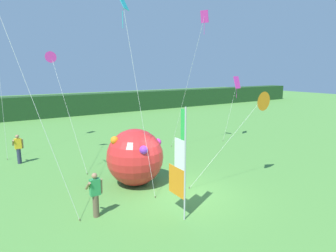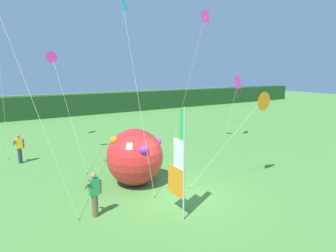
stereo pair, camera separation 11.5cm
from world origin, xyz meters
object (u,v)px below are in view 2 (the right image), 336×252
kite_magenta_diamond_0 (238,84)px  kite_magenta_delta_1 (52,57)px  person_near_banner (94,193)px  kite_cyan_diamond_3 (124,12)px  kite_magenta_diamond_4 (202,28)px  inflatable_balloon (135,157)px  banner_flag (179,165)px  person_mid_field (19,148)px  kite_orange_delta_6 (261,101)px

kite_magenta_diamond_0 → kite_magenta_delta_1: kite_magenta_delta_1 is taller
person_near_banner → kite_cyan_diamond_3: (2.27, 2.14, 6.72)m
person_near_banner → kite_magenta_diamond_0: size_ratio=0.35×
kite_magenta_diamond_4 → kite_magenta_delta_1: bearing=162.1°
inflatable_balloon → kite_magenta_diamond_4: kite_magenta_diamond_4 is taller
banner_flag → kite_magenta_diamond_4: kite_magenta_diamond_4 is taller
person_mid_field → inflatable_balloon: (4.23, -6.25, 0.41)m
kite_magenta_diamond_4 → kite_orange_delta_6: kite_magenta_diamond_4 is taller
banner_flag → person_mid_field: bearing=113.4°
person_near_banner → kite_cyan_diamond_3: size_ratio=0.20×
banner_flag → inflatable_balloon: 3.62m
banner_flag → kite_magenta_diamond_0: (10.42, 7.52, 2.25)m
person_mid_field → inflatable_balloon: inflatable_balloon is taller
kite_magenta_diamond_4 → kite_magenta_diamond_0: bearing=9.4°
kite_magenta_diamond_4 → person_near_banner: bearing=-149.6°
kite_magenta_delta_1 → kite_magenta_diamond_4: (8.57, -2.78, 1.94)m
person_mid_field → kite_magenta_delta_1: (2.10, -0.17, 5.03)m
banner_flag → person_mid_field: 10.74m
banner_flag → kite_magenta_delta_1: kite_magenta_delta_1 is taller
person_mid_field → kite_magenta_diamond_0: kite_magenta_diamond_0 is taller
person_mid_field → kite_magenta_diamond_4: kite_magenta_diamond_4 is taller
kite_cyan_diamond_3 → banner_flag: bearing=-85.6°
kite_magenta_delta_1 → person_near_banner: bearing=-93.0°
kite_magenta_diamond_0 → kite_magenta_diamond_4: 5.47m
person_mid_field → kite_magenta_diamond_0: 15.20m
kite_cyan_diamond_3 → kite_magenta_diamond_4: kite_magenta_diamond_4 is taller
kite_orange_delta_6 → kite_magenta_diamond_0: bearing=51.5°
kite_magenta_diamond_4 → kite_orange_delta_6: size_ratio=2.08×
kite_magenta_delta_1 → kite_orange_delta_6: 11.58m
person_mid_field → kite_cyan_diamond_3: kite_cyan_diamond_3 is taller
banner_flag → inflatable_balloon: size_ratio=1.51×
kite_magenta_diamond_0 → kite_orange_delta_6: bearing=-128.5°
person_near_banner → kite_magenta_delta_1: size_ratio=0.26×
person_near_banner → person_mid_field: bearing=101.6°
inflatable_balloon → kite_magenta_delta_1: size_ratio=0.42×
person_near_banner → kite_magenta_delta_1: kite_magenta_delta_1 is taller
kite_magenta_diamond_0 → kite_magenta_diamond_4: bearing=-170.6°
person_near_banner → kite_magenta_delta_1: bearing=87.0°
person_near_banner → kite_magenta_diamond_4: (8.99, 5.27, 6.98)m
kite_magenta_diamond_0 → kite_orange_delta_6: kite_magenta_diamond_0 is taller
kite_magenta_diamond_4 → person_mid_field: bearing=164.5°
person_near_banner → kite_magenta_diamond_4: 12.54m
person_mid_field → kite_magenta_diamond_0: bearing=-8.9°
banner_flag → kite_magenta_diamond_4: 11.12m
kite_orange_delta_6 → kite_magenta_diamond_4: bearing=77.7°
kite_cyan_diamond_3 → kite_magenta_diamond_4: 7.41m
kite_magenta_diamond_0 → inflatable_balloon: bearing=-159.2°
kite_orange_delta_6 → person_mid_field: bearing=136.4°
banner_flag → kite_magenta_diamond_0: size_ratio=0.84×
person_near_banner → person_mid_field: (-1.68, 8.22, 0.01)m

